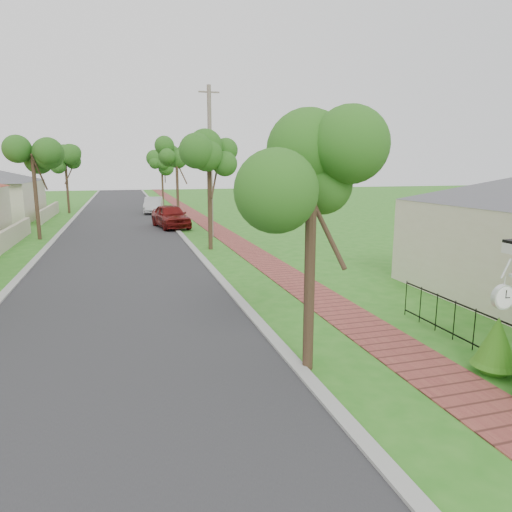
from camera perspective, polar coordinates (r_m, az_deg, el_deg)
name	(u,v)px	position (r m, az deg, el deg)	size (l,w,h in m)	color
ground	(295,410)	(8.44, 4.92, -18.60)	(160.00, 160.00, 0.00)	#2B761C
road	(120,241)	(27.15, -16.65, 1.80)	(7.00, 120.00, 0.02)	#28282B
kerb_right	(184,238)	(27.35, -8.98, 2.19)	(0.30, 120.00, 0.10)	#9E9E99
kerb_left	(51,244)	(27.43, -24.28, 1.37)	(0.30, 120.00, 0.10)	#9E9E99
sidewalk	(227,237)	(27.79, -3.66, 2.45)	(1.50, 120.00, 0.03)	#97473C
street_trees	(118,161)	(33.67, -16.83, 11.26)	(10.70, 37.65, 5.89)	#382619
parked_car_red	(171,216)	(32.19, -10.63, 4.91)	(1.89, 4.71, 1.60)	maroon
parked_car_white	(154,205)	(42.76, -12.67, 6.21)	(1.52, 4.36, 1.44)	silver
near_tree	(312,183)	(9.05, 6.98, 9.04)	(1.90, 1.90, 4.86)	#382619
utility_pole	(210,162)	(27.24, -5.74, 11.58)	(1.20, 0.24, 8.73)	gray
station_clock	(505,295)	(9.19, 28.65, -4.32)	(1.07, 0.13, 0.63)	silver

